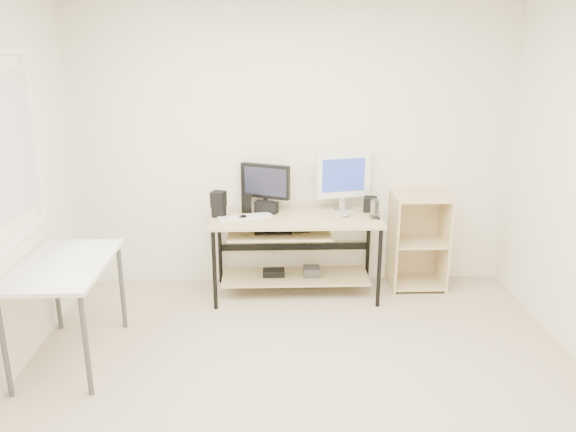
% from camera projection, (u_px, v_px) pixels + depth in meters
% --- Properties ---
extents(room, '(4.01, 4.01, 2.62)m').
position_uv_depth(room, '(286.00, 205.00, 3.27)').
color(room, '#BAAA8F').
rests_on(room, ground).
extents(desk, '(1.50, 0.65, 0.75)m').
position_uv_depth(desk, '(293.00, 239.00, 5.04)').
color(desk, tan).
rests_on(desk, ground).
extents(side_table, '(0.60, 1.00, 0.75)m').
position_uv_depth(side_table, '(64.00, 274.00, 3.94)').
color(side_table, silver).
rests_on(side_table, ground).
extents(shelf_unit, '(0.50, 0.40, 0.90)m').
position_uv_depth(shelf_unit, '(417.00, 240.00, 5.26)').
color(shelf_unit, '#DCC289').
rests_on(shelf_unit, ground).
extents(black_monitor, '(0.45, 0.24, 0.43)m').
position_uv_depth(black_monitor, '(265.00, 184.00, 5.09)').
color(black_monitor, black).
rests_on(black_monitor, desk).
extents(white_imac, '(0.50, 0.16, 0.54)m').
position_uv_depth(white_imac, '(343.00, 176.00, 5.10)').
color(white_imac, silver).
rests_on(white_imac, desk).
extents(keyboard, '(0.49, 0.27, 0.02)m').
position_uv_depth(keyboard, '(245.00, 217.00, 4.92)').
color(keyboard, silver).
rests_on(keyboard, desk).
extents(mouse, '(0.10, 0.13, 0.04)m').
position_uv_depth(mouse, '(346.00, 214.00, 4.98)').
color(mouse, '#ADADB2').
rests_on(mouse, desk).
extents(center_speaker, '(0.23, 0.17, 0.10)m').
position_uv_depth(center_speaker, '(266.00, 207.00, 5.07)').
color(center_speaker, black).
rests_on(center_speaker, desk).
extents(speaker_left, '(0.14, 0.14, 0.23)m').
position_uv_depth(speaker_left, '(219.00, 203.00, 4.94)').
color(speaker_left, black).
rests_on(speaker_left, desk).
extents(speaker_right, '(0.14, 0.14, 0.14)m').
position_uv_depth(speaker_right, '(370.00, 204.00, 5.10)').
color(speaker_right, black).
rests_on(speaker_right, desk).
extents(audio_controller, '(0.09, 0.06, 0.18)m').
position_uv_depth(audio_controller, '(246.00, 203.00, 5.06)').
color(audio_controller, black).
rests_on(audio_controller, desk).
extents(volume_puck, '(0.07, 0.07, 0.03)m').
position_uv_depth(volume_puck, '(243.00, 217.00, 4.90)').
color(volume_puck, black).
rests_on(volume_puck, desk).
extents(smartphone, '(0.08, 0.13, 0.01)m').
position_uv_depth(smartphone, '(375.00, 217.00, 4.94)').
color(smartphone, black).
rests_on(smartphone, desk).
extents(coaster, '(0.14, 0.14, 0.01)m').
position_uv_depth(coaster, '(375.00, 218.00, 4.92)').
color(coaster, '#A27949').
rests_on(coaster, desk).
extents(drinking_glass, '(0.11, 0.11, 0.16)m').
position_uv_depth(drinking_glass, '(375.00, 209.00, 4.90)').
color(drinking_glass, white).
rests_on(drinking_glass, coaster).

